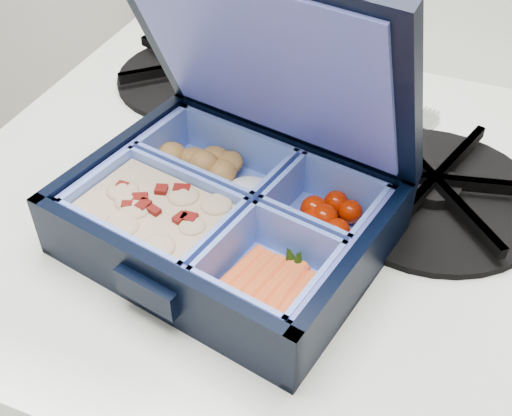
% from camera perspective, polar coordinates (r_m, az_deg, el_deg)
% --- Properties ---
extents(bento_box, '(0.27, 0.23, 0.06)m').
position_cam_1_polar(bento_box, '(0.52, -2.58, -0.79)').
color(bento_box, black).
rests_on(bento_box, stove).
extents(burner_grate, '(0.24, 0.24, 0.03)m').
position_cam_1_polar(burner_grate, '(0.59, 15.47, 1.94)').
color(burner_grate, black).
rests_on(burner_grate, stove).
extents(burner_grate_rear, '(0.23, 0.23, 0.02)m').
position_cam_1_polar(burner_grate_rear, '(0.74, -5.04, 12.01)').
color(burner_grate_rear, black).
rests_on(burner_grate_rear, stove).
extents(fork, '(0.07, 0.17, 0.01)m').
position_cam_1_polar(fork, '(0.62, 11.63, 4.06)').
color(fork, '#B1B1B2').
rests_on(fork, stove).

